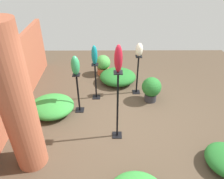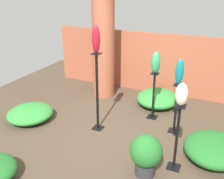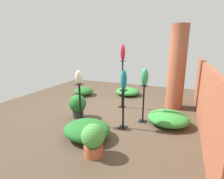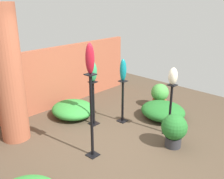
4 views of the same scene
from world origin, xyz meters
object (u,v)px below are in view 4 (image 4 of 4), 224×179
(pedestal_teal, at_px, (123,103))
(potted_plant_walkway_edge, at_px, (160,95))
(brick_pillar, at_px, (8,76))
(art_vase_ruby, at_px, (90,59))
(pedestal_ivory, at_px, (170,112))
(potted_plant_back_center, at_px, (174,129))
(art_vase_jade, at_px, (93,71))
(pedestal_jade, at_px, (93,105))
(art_vase_ivory, at_px, (173,76))
(art_vase_teal, at_px, (123,70))
(pedestal_ruby, at_px, (92,120))

(pedestal_teal, xyz_separation_m, potted_plant_walkway_edge, (1.27, -0.15, -0.11))
(brick_pillar, bearing_deg, art_vase_ruby, -68.06)
(pedestal_ivory, relative_size, art_vase_ruby, 2.13)
(brick_pillar, relative_size, potted_plant_back_center, 4.01)
(brick_pillar, bearing_deg, pedestal_ivory, -43.45)
(art_vase_jade, bearing_deg, pedestal_teal, -34.72)
(pedestal_jade, distance_m, art_vase_ivory, 1.83)
(brick_pillar, height_order, art_vase_ruby, brick_pillar)
(art_vase_jade, height_order, art_vase_ivory, art_vase_jade)
(art_vase_teal, xyz_separation_m, potted_plant_back_center, (-0.14, -1.40, -0.85))
(art_vase_jade, xyz_separation_m, potted_plant_back_center, (0.41, -1.78, -0.86))
(pedestal_ivory, distance_m, art_vase_teal, 1.32)
(potted_plant_back_center, bearing_deg, pedestal_ivory, 41.40)
(brick_pillar, distance_m, art_vase_jade, 1.64)
(pedestal_ruby, relative_size, art_vase_teal, 3.17)
(art_vase_ivory, bearing_deg, art_vase_teal, 102.18)
(brick_pillar, relative_size, pedestal_teal, 2.69)
(pedestal_ivory, height_order, potted_plant_walkway_edge, pedestal_ivory)
(art_vase_teal, relative_size, potted_plant_walkway_edge, 0.78)
(brick_pillar, bearing_deg, potted_plant_back_center, -52.52)
(pedestal_ivory, height_order, art_vase_jade, art_vase_jade)
(pedestal_teal, relative_size, art_vase_ivory, 2.84)
(potted_plant_walkway_edge, bearing_deg, art_vase_teal, 173.30)
(pedestal_ruby, distance_m, pedestal_jade, 1.26)
(brick_pillar, bearing_deg, art_vase_teal, -27.70)
(pedestal_teal, height_order, art_vase_jade, art_vase_jade)
(art_vase_ruby, relative_size, art_vase_jade, 1.14)
(potted_plant_walkway_edge, bearing_deg, art_vase_jade, 163.84)
(pedestal_ivory, bearing_deg, brick_pillar, 136.55)
(pedestal_ruby, height_order, art_vase_jade, pedestal_ruby)
(brick_pillar, distance_m, pedestal_ivory, 3.23)
(pedestal_teal, bearing_deg, art_vase_ruby, -159.90)
(pedestal_teal, bearing_deg, art_vase_ivory, -77.82)
(brick_pillar, height_order, pedestal_ivory, brick_pillar)
(brick_pillar, xyz_separation_m, pedestal_jade, (1.49, -0.69, -0.86))
(pedestal_ivory, bearing_deg, pedestal_ruby, 160.80)
(brick_pillar, height_order, potted_plant_back_center, brick_pillar)
(pedestal_jade, relative_size, art_vase_teal, 2.07)
(art_vase_ivory, relative_size, potted_plant_walkway_edge, 0.55)
(pedestal_ivory, distance_m, art_vase_jade, 1.80)
(brick_pillar, bearing_deg, pedestal_teal, -27.70)
(art_vase_jade, height_order, potted_plant_walkway_edge, art_vase_jade)
(pedestal_jade, relative_size, art_vase_ruby, 1.98)
(art_vase_ruby, bearing_deg, pedestal_jade, 46.10)
(pedestal_teal, xyz_separation_m, art_vase_teal, (-0.00, 0.00, 0.78))
(pedestal_ruby, xyz_separation_m, pedestal_ivory, (1.63, -0.57, -0.22))
(brick_pillar, distance_m, art_vase_ruby, 1.77)
(art_vase_jade, bearing_deg, art_vase_teal, -34.72)
(brick_pillar, distance_m, pedestal_teal, 2.45)
(art_vase_teal, height_order, potted_plant_back_center, art_vase_teal)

